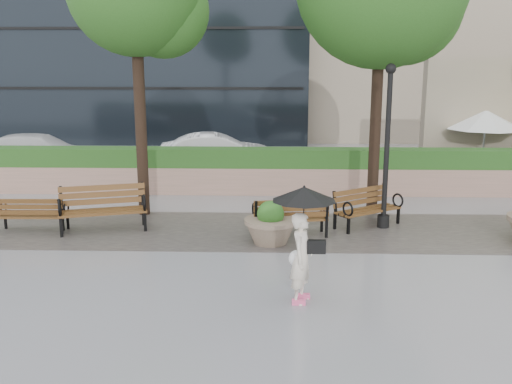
{
  "coord_description": "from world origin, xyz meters",
  "views": [
    {
      "loc": [
        -0.56,
        -9.74,
        3.78
      ],
      "look_at": [
        -0.95,
        2.2,
        1.1
      ],
      "focal_mm": 40.0,
      "sensor_mm": 36.0,
      "label": 1
    }
  ],
  "objects_px": {
    "lamppost": "(386,158)",
    "bench_2": "(290,225)",
    "car_left": "(40,153)",
    "car_right": "(217,152)",
    "pedestrian": "(303,233)",
    "bench_1": "(104,218)",
    "bench_0": "(33,222)",
    "planter_left": "(270,227)",
    "bench_3": "(367,216)"
  },
  "relations": [
    {
      "from": "bench_3",
      "to": "car_right",
      "type": "relative_size",
      "value": 0.43
    },
    {
      "from": "bench_2",
      "to": "planter_left",
      "type": "relative_size",
      "value": 1.55
    },
    {
      "from": "car_left",
      "to": "planter_left",
      "type": "bearing_deg",
      "value": -140.31
    },
    {
      "from": "bench_0",
      "to": "car_left",
      "type": "relative_size",
      "value": 0.33
    },
    {
      "from": "bench_0",
      "to": "bench_3",
      "type": "xyz_separation_m",
      "value": [
        7.76,
        0.69,
        0.02
      ]
    },
    {
      "from": "bench_1",
      "to": "bench_2",
      "type": "relative_size",
      "value": 1.19
    },
    {
      "from": "bench_0",
      "to": "bench_3",
      "type": "height_order",
      "value": "bench_3"
    },
    {
      "from": "bench_3",
      "to": "lamppost",
      "type": "height_order",
      "value": "lamppost"
    },
    {
      "from": "car_right",
      "to": "bench_3",
      "type": "bearing_deg",
      "value": -156.51
    },
    {
      "from": "lamppost",
      "to": "car_right",
      "type": "xyz_separation_m",
      "value": [
        -4.66,
        7.28,
        -0.99
      ]
    },
    {
      "from": "lamppost",
      "to": "car_left",
      "type": "xyz_separation_m",
      "value": [
        -10.93,
        6.76,
        -0.98
      ]
    },
    {
      "from": "bench_2",
      "to": "bench_3",
      "type": "distance_m",
      "value": 2.04
    },
    {
      "from": "lamppost",
      "to": "bench_2",
      "type": "bearing_deg",
      "value": -160.65
    },
    {
      "from": "bench_3",
      "to": "planter_left",
      "type": "distance_m",
      "value": 2.67
    },
    {
      "from": "bench_0",
      "to": "bench_3",
      "type": "relative_size",
      "value": 0.89
    },
    {
      "from": "planter_left",
      "to": "car_right",
      "type": "xyz_separation_m",
      "value": [
        -2.0,
        8.6,
        0.31
      ]
    },
    {
      "from": "car_right",
      "to": "lamppost",
      "type": "bearing_deg",
      "value": -154.56
    },
    {
      "from": "bench_1",
      "to": "pedestrian",
      "type": "bearing_deg",
      "value": -57.99
    },
    {
      "from": "bench_0",
      "to": "bench_2",
      "type": "height_order",
      "value": "bench_2"
    },
    {
      "from": "planter_left",
      "to": "car_right",
      "type": "height_order",
      "value": "car_right"
    },
    {
      "from": "bench_3",
      "to": "car_right",
      "type": "distance_m",
      "value": 8.4
    },
    {
      "from": "bench_0",
      "to": "bench_1",
      "type": "xyz_separation_m",
      "value": [
        1.62,
        0.12,
        0.06
      ]
    },
    {
      "from": "bench_0",
      "to": "lamppost",
      "type": "bearing_deg",
      "value": -176.91
    },
    {
      "from": "bench_3",
      "to": "car_left",
      "type": "height_order",
      "value": "car_left"
    },
    {
      "from": "car_left",
      "to": "car_right",
      "type": "height_order",
      "value": "car_left"
    },
    {
      "from": "bench_1",
      "to": "car_right",
      "type": "xyz_separation_m",
      "value": [
        1.87,
        7.79,
        0.37
      ]
    },
    {
      "from": "bench_1",
      "to": "bench_2",
      "type": "height_order",
      "value": "bench_1"
    },
    {
      "from": "bench_2",
      "to": "planter_left",
      "type": "distance_m",
      "value": 0.69
    },
    {
      "from": "bench_1",
      "to": "planter_left",
      "type": "distance_m",
      "value": 3.95
    },
    {
      "from": "planter_left",
      "to": "lamppost",
      "type": "height_order",
      "value": "lamppost"
    },
    {
      "from": "car_left",
      "to": "pedestrian",
      "type": "bearing_deg",
      "value": -147.61
    },
    {
      "from": "lamppost",
      "to": "car_right",
      "type": "distance_m",
      "value": 8.7
    },
    {
      "from": "pedestrian",
      "to": "bench_1",
      "type": "bearing_deg",
      "value": 68.13
    },
    {
      "from": "car_right",
      "to": "pedestrian",
      "type": "height_order",
      "value": "pedestrian"
    },
    {
      "from": "bench_0",
      "to": "bench_3",
      "type": "distance_m",
      "value": 7.79
    },
    {
      "from": "bench_2",
      "to": "lamppost",
      "type": "xyz_separation_m",
      "value": [
        2.23,
        0.78,
        1.4
      ]
    },
    {
      "from": "pedestrian",
      "to": "bench_2",
      "type": "bearing_deg",
      "value": 21.08
    },
    {
      "from": "bench_1",
      "to": "car_right",
      "type": "relative_size",
      "value": 0.5
    },
    {
      "from": "bench_0",
      "to": "pedestrian",
      "type": "distance_m",
      "value": 7.14
    },
    {
      "from": "bench_2",
      "to": "car_right",
      "type": "bearing_deg",
      "value": -81.9
    },
    {
      "from": "lamppost",
      "to": "car_left",
      "type": "height_order",
      "value": "lamppost"
    },
    {
      "from": "bench_1",
      "to": "bench_2",
      "type": "bearing_deg",
      "value": -20.43
    },
    {
      "from": "car_left",
      "to": "bench_2",
      "type": "bearing_deg",
      "value": -136.92
    },
    {
      "from": "car_right",
      "to": "car_left",
      "type": "bearing_deg",
      "value": 87.55
    },
    {
      "from": "bench_3",
      "to": "car_left",
      "type": "bearing_deg",
      "value": 112.91
    },
    {
      "from": "car_left",
      "to": "car_right",
      "type": "bearing_deg",
      "value": -91.25
    },
    {
      "from": "bench_2",
      "to": "bench_0",
      "type": "bearing_deg",
      "value": -10.14
    },
    {
      "from": "bench_0",
      "to": "bench_2",
      "type": "bearing_deg",
      "value": 177.16
    },
    {
      "from": "bench_3",
      "to": "pedestrian",
      "type": "relative_size",
      "value": 0.92
    },
    {
      "from": "bench_2",
      "to": "car_left",
      "type": "height_order",
      "value": "car_left"
    }
  ]
}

